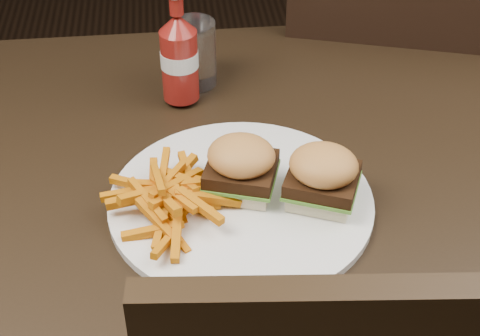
{
  "coord_description": "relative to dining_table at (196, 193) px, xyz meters",
  "views": [
    {
      "loc": [
        -0.02,
        -0.72,
        1.35
      ],
      "look_at": [
        0.05,
        -0.04,
        0.8
      ],
      "focal_mm": 55.0,
      "sensor_mm": 36.0,
      "label": 1
    }
  ],
  "objects": [
    {
      "name": "sandwich_half_b",
      "position": [
        0.15,
        -0.06,
        0.04
      ],
      "size": [
        0.09,
        0.09,
        0.02
      ],
      "primitive_type": "cube",
      "rotation": [
        0.0,
        0.0,
        -0.39
      ],
      "color": "beige",
      "rests_on": "plate"
    },
    {
      "name": "plate",
      "position": [
        0.05,
        -0.05,
        0.03
      ],
      "size": [
        0.32,
        0.32,
        0.01
      ],
      "primitive_type": "cylinder",
      "color": "white",
      "rests_on": "dining_table"
    },
    {
      "name": "chair_far",
      "position": [
        0.43,
        0.5,
        -0.3
      ],
      "size": [
        0.54,
        0.54,
        0.04
      ],
      "primitive_type": "cube",
      "rotation": [
        0.0,
        0.0,
        2.84
      ],
      "color": "black",
      "rests_on": "ground"
    },
    {
      "name": "ketchup_bottle",
      "position": [
        -0.01,
        0.19,
        0.08
      ],
      "size": [
        0.07,
        0.07,
        0.11
      ],
      "primitive_type": "cylinder",
      "rotation": [
        0.0,
        0.0,
        -0.37
      ],
      "color": "maroon",
      "rests_on": "dining_table"
    },
    {
      "name": "fries_pile",
      "position": [
        -0.03,
        -0.06,
        0.05
      ],
      "size": [
        0.16,
        0.16,
        0.05
      ],
      "primitive_type": null,
      "rotation": [
        0.0,
        0.0,
        0.38
      ],
      "color": "#C35C0A",
      "rests_on": "plate"
    },
    {
      "name": "tumbler",
      "position": [
        0.01,
        0.23,
        0.08
      ],
      "size": [
        0.08,
        0.08,
        0.1
      ],
      "primitive_type": "cylinder",
      "rotation": [
        0.0,
        0.0,
        0.41
      ],
      "color": "white",
      "rests_on": "dining_table"
    },
    {
      "name": "dining_table",
      "position": [
        0.0,
        0.0,
        0.0
      ],
      "size": [
        1.2,
        0.8,
        0.04
      ],
      "primitive_type": "cube",
      "color": "black",
      "rests_on": "ground"
    },
    {
      "name": "sandwich_half_a",
      "position": [
        0.05,
        -0.04,
        0.04
      ],
      "size": [
        0.09,
        0.09,
        0.02
      ],
      "primitive_type": "cube",
      "rotation": [
        0.0,
        0.0,
        -0.31
      ],
      "color": "#F8DDBF",
      "rests_on": "plate"
    }
  ]
}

